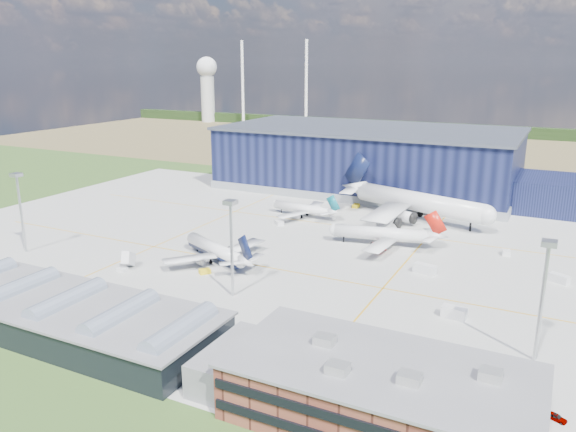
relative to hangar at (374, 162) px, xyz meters
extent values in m
plane|color=#30541F|center=(-2.81, -94.80, -11.62)|extent=(600.00, 600.00, 0.00)
cube|color=#9F9F9A|center=(-2.81, -84.80, -11.59)|extent=(220.00, 160.00, 0.06)
cube|color=#E09F0B|center=(-2.81, -104.80, -11.54)|extent=(180.00, 0.40, 0.02)
cube|color=#E09F0B|center=(-2.81, -59.80, -11.54)|extent=(180.00, 0.40, 0.02)
cube|color=#E09F0B|center=(-32.81, -84.80, -11.54)|extent=(0.40, 120.00, 0.02)
cube|color=#E09F0B|center=(37.19, -84.80, -11.54)|extent=(0.40, 120.00, 0.02)
cube|color=brown|center=(-2.81, 125.20, -11.62)|extent=(600.00, 220.00, 0.01)
cube|color=black|center=(-2.81, 205.20, -7.62)|extent=(600.00, 8.00, 8.00)
cylinder|color=white|center=(-182.81, 195.20, 23.38)|extent=(2.40, 2.40, 70.00)
cylinder|color=white|center=(-122.81, 195.20, 23.38)|extent=(2.40, 2.40, 70.00)
cylinder|color=silver|center=(-222.81, 200.20, 8.38)|extent=(12.00, 12.00, 40.00)
sphere|color=white|center=(-222.81, 200.20, 36.38)|extent=(18.00, 18.00, 18.00)
cube|color=black|center=(-2.81, 0.20, 0.88)|extent=(120.00, 60.00, 25.00)
cube|color=gray|center=(-2.81, 0.20, -10.02)|extent=(121.00, 61.00, 3.20)
cube|color=#444A57|center=(-2.81, 0.20, 13.88)|extent=(122.00, 62.00, 1.20)
cube|color=black|center=(69.19, -4.80, -5.62)|extent=(24.00, 30.00, 12.00)
cube|color=brown|center=(52.19, -154.80, -7.12)|extent=(45.00, 22.00, 9.00)
cube|color=slate|center=(52.19, -154.80, -2.42)|extent=(46.00, 23.00, 0.50)
cube|color=black|center=(52.19, -166.00, -5.12)|extent=(44.00, 0.40, 1.40)
cube|color=black|center=(52.19, -143.60, -8.62)|extent=(44.00, 0.40, 1.40)
cube|color=black|center=(52.19, -143.60, -5.12)|extent=(44.00, 0.40, 1.40)
cube|color=#B8B8B3|center=(42.19, -152.80, -1.52)|extent=(3.20, 2.60, 1.60)
cube|color=#B8B8B3|center=(57.19, -157.80, -1.52)|extent=(3.20, 2.60, 1.60)
cube|color=#B8B8B3|center=(67.19, -151.80, -1.52)|extent=(3.20, 2.60, 1.60)
cube|color=#B8B8B3|center=(47.19, -159.80, -1.52)|extent=(3.20, 2.60, 1.60)
cube|color=black|center=(-12.81, -154.80, -8.62)|extent=(65.00, 22.00, 6.00)
cube|color=slate|center=(-12.81, -154.80, -5.42)|extent=(66.00, 23.00, 0.50)
cube|color=slate|center=(27.19, -154.80, -8.62)|extent=(10.00, 18.00, 6.00)
cylinder|color=gray|center=(-26.81, -154.80, -5.22)|extent=(4.40, 18.00, 4.40)
cylinder|color=gray|center=(-12.81, -154.80, -5.22)|extent=(4.40, 18.00, 4.40)
cylinder|color=gray|center=(1.19, -154.80, -5.22)|extent=(4.40, 18.00, 4.40)
cylinder|color=gray|center=(15.19, -154.80, -5.22)|extent=(4.40, 18.00, 4.40)
cylinder|color=#ADAFB4|center=(-62.81, -124.80, -0.62)|extent=(0.70, 0.70, 22.00)
cube|color=#ADAFB4|center=(-62.81, -124.80, 10.88)|extent=(2.60, 2.60, 1.00)
cylinder|color=#ADAFB4|center=(7.19, -124.80, -0.62)|extent=(0.70, 0.70, 22.00)
cube|color=#ADAFB4|center=(7.19, -124.80, 10.88)|extent=(2.60, 2.60, 1.00)
cylinder|color=#ADAFB4|center=(72.19, -124.80, -0.62)|extent=(0.70, 0.70, 22.00)
cube|color=#ADAFB4|center=(72.19, -124.80, 10.88)|extent=(2.60, 2.60, 1.00)
cube|color=yellow|center=(-12.66, -140.80, -10.85)|extent=(3.02, 4.09, 1.53)
cube|color=yellow|center=(-6.83, -116.06, -11.00)|extent=(3.21, 3.40, 1.23)
cube|color=silver|center=(43.80, -90.46, -10.38)|extent=(6.09, 3.76, 2.47)
cube|color=silver|center=(60.99, -65.78, -10.91)|extent=(2.67, 3.56, 1.41)
cube|color=silver|center=(74.98, -81.82, -10.53)|extent=(5.22, 4.14, 2.18)
cube|color=yellow|center=(4.63, -34.53, -10.92)|extent=(1.99, 3.17, 1.38)
cube|color=silver|center=(-10.24, -67.85, -10.88)|extent=(3.99, 3.96, 1.46)
cube|color=silver|center=(55.59, -113.58, -10.37)|extent=(5.43, 3.05, 2.49)
cube|color=silver|center=(-27.01, -121.84, -9.94)|extent=(4.00, 5.63, 3.35)
imported|color=#99999E|center=(76.34, -142.80, -11.05)|extent=(3.60, 2.47, 1.14)
imported|color=#99999E|center=(61.42, -131.30, -10.95)|extent=(4.30, 2.84, 1.34)
camera|label=1|loc=(73.20, -227.40, 41.19)|focal=35.00mm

